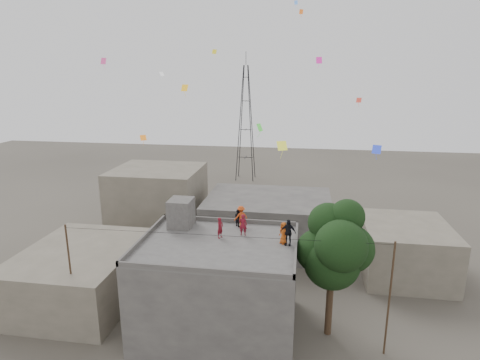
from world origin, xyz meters
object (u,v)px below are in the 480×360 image
object	(u,v)px
transmission_tower	(246,123)
person_dark_adult	(288,232)
tree	(335,247)
stair_head_box	(181,213)
person_red_adult	(243,225)

from	to	relation	value
transmission_tower	person_dark_adult	distance (m)	40.42
tree	person_dark_adult	distance (m)	3.09
stair_head_box	person_dark_adult	xyz separation A→B (m)	(7.60, -2.08, -0.15)
person_red_adult	person_dark_adult	xyz separation A→B (m)	(3.04, -1.15, 0.11)
tree	person_red_adult	xyz separation A→B (m)	(-6.01, 1.08, 0.74)
person_red_adult	person_dark_adult	size ratio (longest dim) A/B	0.87
stair_head_box	person_dark_adult	size ratio (longest dim) A/B	1.18
person_red_adult	transmission_tower	bearing A→B (deg)	-82.98
person_dark_adult	person_red_adult	bearing A→B (deg)	166.52
tree	transmission_tower	bearing A→B (deg)	106.09
stair_head_box	person_red_adult	world-z (taller)	stair_head_box
transmission_tower	person_red_adult	bearing A→B (deg)	-82.04
stair_head_box	person_dark_adult	world-z (taller)	stair_head_box
tree	transmission_tower	size ratio (longest dim) A/B	0.45
stair_head_box	person_red_adult	bearing A→B (deg)	-11.47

